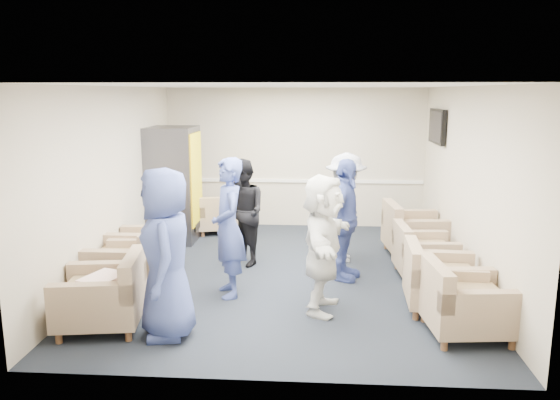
# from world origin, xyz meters

# --- Properties ---
(floor) EXTENTS (6.00, 6.00, 0.00)m
(floor) POSITION_xyz_m (0.00, 0.00, 0.00)
(floor) COLOR black
(floor) RESTS_ON ground
(ceiling) EXTENTS (6.00, 6.00, 0.00)m
(ceiling) POSITION_xyz_m (0.00, 0.00, 2.70)
(ceiling) COLOR white
(ceiling) RESTS_ON back_wall
(back_wall) EXTENTS (5.00, 0.02, 2.70)m
(back_wall) POSITION_xyz_m (0.00, 3.00, 1.35)
(back_wall) COLOR beige
(back_wall) RESTS_ON floor
(front_wall) EXTENTS (5.00, 0.02, 2.70)m
(front_wall) POSITION_xyz_m (0.00, -3.00, 1.35)
(front_wall) COLOR beige
(front_wall) RESTS_ON floor
(left_wall) EXTENTS (0.02, 6.00, 2.70)m
(left_wall) POSITION_xyz_m (-2.50, 0.00, 1.35)
(left_wall) COLOR beige
(left_wall) RESTS_ON floor
(right_wall) EXTENTS (0.02, 6.00, 2.70)m
(right_wall) POSITION_xyz_m (2.50, 0.00, 1.35)
(right_wall) COLOR beige
(right_wall) RESTS_ON floor
(chair_rail) EXTENTS (4.98, 0.04, 0.06)m
(chair_rail) POSITION_xyz_m (0.00, 2.98, 0.90)
(chair_rail) COLOR white
(chair_rail) RESTS_ON back_wall
(tv) EXTENTS (0.10, 1.00, 0.58)m
(tv) POSITION_xyz_m (2.44, 1.80, 2.05)
(tv) COLOR black
(tv) RESTS_ON right_wall
(armchair_left_near) EXTENTS (1.02, 1.02, 0.72)m
(armchair_left_near) POSITION_xyz_m (-1.92, -1.96, 0.36)
(armchair_left_near) COLOR #91775D
(armchair_left_near) RESTS_ON floor
(armchair_left_mid) EXTENTS (0.95, 0.95, 0.76)m
(armchair_left_mid) POSITION_xyz_m (-2.00, -0.86, 0.38)
(armchair_left_mid) COLOR #91775D
(armchair_left_mid) RESTS_ON floor
(armchair_left_far) EXTENTS (0.99, 0.99, 0.72)m
(armchair_left_far) POSITION_xyz_m (-1.94, -0.19, 0.36)
(armchair_left_far) COLOR #91775D
(armchair_left_far) RESTS_ON floor
(armchair_right_near) EXTENTS (0.95, 0.95, 0.70)m
(armchair_right_near) POSITION_xyz_m (2.02, -1.88, 0.35)
(armchair_right_near) COLOR #91775D
(armchair_right_near) RESTS_ON floor
(armchair_right_midnear) EXTENTS (0.91, 0.91, 0.69)m
(armchair_right_midnear) POSITION_xyz_m (1.91, -1.17, 0.35)
(armchair_right_midnear) COLOR #91775D
(armchair_right_midnear) RESTS_ON floor
(armchair_right_midfar) EXTENTS (0.85, 0.85, 0.65)m
(armchair_right_midfar) POSITION_xyz_m (1.94, 0.06, 0.32)
(armchair_right_midfar) COLOR #91775D
(armchair_right_midfar) RESTS_ON floor
(armchair_right_far) EXTENTS (1.00, 1.00, 0.73)m
(armchair_right_far) POSITION_xyz_m (1.97, 1.10, 0.37)
(armchair_right_far) COLOR #91775D
(armchair_right_far) RESTS_ON floor
(armchair_corner) EXTENTS (0.96, 0.96, 0.62)m
(armchair_corner) POSITION_xyz_m (-1.43, 2.33, 0.31)
(armchair_corner) COLOR #91775D
(armchair_corner) RESTS_ON floor
(vending_machine) EXTENTS (0.82, 0.96, 2.02)m
(vending_machine) POSITION_xyz_m (-2.09, 1.77, 1.01)
(vending_machine) COLOR #4E4E56
(vending_machine) RESTS_ON floor
(backpack) EXTENTS (0.28, 0.20, 0.48)m
(backpack) POSITION_xyz_m (-1.72, -0.73, 0.24)
(backpack) COLOR black
(backpack) RESTS_ON floor
(pillow) EXTENTS (0.50, 0.57, 0.14)m
(pillow) POSITION_xyz_m (-1.93, -1.97, 0.54)
(pillow) COLOR white
(pillow) RESTS_ON armchair_left_near
(person_front_left) EXTENTS (0.80, 1.02, 1.85)m
(person_front_left) POSITION_xyz_m (-1.17, -2.10, 0.93)
(person_front_left) COLOR #3F4F98
(person_front_left) RESTS_ON floor
(person_mid_left) EXTENTS (0.63, 0.77, 1.81)m
(person_mid_left) POSITION_xyz_m (-0.70, -0.86, 0.91)
(person_mid_left) COLOR #3F4F98
(person_mid_left) RESTS_ON floor
(person_back_left) EXTENTS (0.97, 1.00, 1.63)m
(person_back_left) POSITION_xyz_m (-0.70, 0.44, 0.82)
(person_back_left) COLOR black
(person_back_left) RESTS_ON floor
(person_back_right) EXTENTS (0.72, 1.15, 1.70)m
(person_back_right) POSITION_xyz_m (0.88, 0.74, 0.85)
(person_back_right) COLOR silver
(person_back_right) RESTS_ON floor
(person_mid_right) EXTENTS (0.72, 1.09, 1.72)m
(person_mid_right) POSITION_xyz_m (0.82, -0.14, 0.86)
(person_mid_right) COLOR #3F4F98
(person_mid_right) RESTS_ON floor
(person_front_right) EXTENTS (0.73, 1.62, 1.68)m
(person_front_right) POSITION_xyz_m (0.51, -1.30, 0.84)
(person_front_right) COLOR white
(person_front_right) RESTS_ON floor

